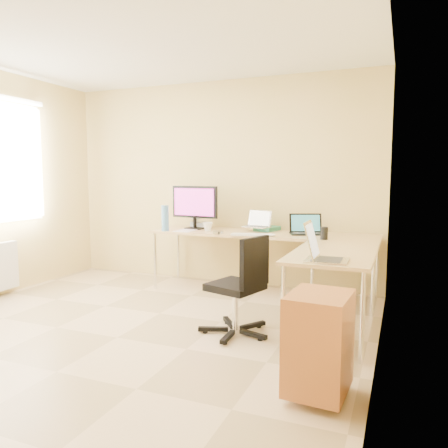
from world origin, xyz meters
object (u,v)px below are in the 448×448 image
at_px(laptop_black, 307,224).
at_px(cabinet, 319,342).
at_px(monitor, 195,207).
at_px(mug, 208,227).
at_px(desk_fan, 197,216).
at_px(laptop_return, 327,246).
at_px(desk_return, 333,292).
at_px(water_bottle, 165,218).
at_px(desk_main, 262,263).
at_px(keyboard, 250,235).
at_px(office_chair, 235,278).
at_px(laptop_center, 257,219).

relative_size(laptop_black, cabinet, 0.60).
distance_m(monitor, mug, 0.36).
height_order(mug, desk_fan, desk_fan).
relative_size(laptop_return, cabinet, 0.61).
xyz_separation_m(desk_return, water_bottle, (-2.10, 0.70, 0.52)).
xyz_separation_m(desk_main, mug, (-0.64, -0.13, 0.42)).
xyz_separation_m(keyboard, water_bottle, (-1.08, 0.00, 0.15)).
bearing_deg(desk_return, desk_fan, 147.87).
height_order(laptop_black, water_bottle, water_bottle).
bearing_deg(desk_main, monitor, 178.91).
bearing_deg(mug, desk_fan, 132.18).
bearing_deg(water_bottle, cabinet, -41.26).
relative_size(mug, office_chair, 0.13).
height_order(desk_return, water_bottle, water_bottle).
xyz_separation_m(desk_main, office_chair, (0.18, -1.37, 0.14)).
relative_size(mug, cabinet, 0.18).
bearing_deg(desk_main, cabinet, -64.37).
bearing_deg(desk_return, office_chair, -155.09).
bearing_deg(mug, desk_main, 11.26).
distance_m(desk_return, mug, 1.88).
xyz_separation_m(desk_fan, office_chair, (1.12, -1.57, -0.38)).
bearing_deg(keyboard, desk_return, -42.89).
bearing_deg(monitor, laptop_black, 6.99).
height_order(mug, cabinet, mug).
relative_size(mug, laptop_return, 0.31).
height_order(desk_main, office_chair, office_chair).
bearing_deg(laptop_black, laptop_return, -95.12).
relative_size(desk_main, laptop_center, 8.69).
relative_size(monitor, water_bottle, 2.03).
bearing_deg(cabinet, laptop_return, 99.85).
xyz_separation_m(laptop_center, office_chair, (0.27, -1.44, -0.38)).
bearing_deg(cabinet, desk_fan, 133.49).
bearing_deg(mug, laptop_return, -39.77).
relative_size(desk_main, monitor, 4.20).
bearing_deg(desk_main, desk_return, -45.73).
height_order(laptop_black, cabinet, laptop_black).
bearing_deg(cabinet, desk_main, 119.54).
bearing_deg(office_chair, mug, 140.02).
xyz_separation_m(laptop_center, laptop_return, (1.08, -1.55, -0.02)).
xyz_separation_m(water_bottle, laptop_return, (2.11, -1.18, -0.03)).
height_order(desk_return, laptop_return, laptop_return).
height_order(monitor, mug, monitor).
height_order(laptop_black, laptop_return, laptop_return).
xyz_separation_m(mug, cabinet, (1.70, -2.09, -0.42)).
bearing_deg(office_chair, monitor, 144.07).
distance_m(monitor, laptop_black, 1.41).
bearing_deg(keyboard, office_chair, -86.34).
bearing_deg(laptop_return, laptop_center, 33.29).
relative_size(laptop_center, desk_fan, 1.02).
relative_size(desk_return, desk_fan, 4.36).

